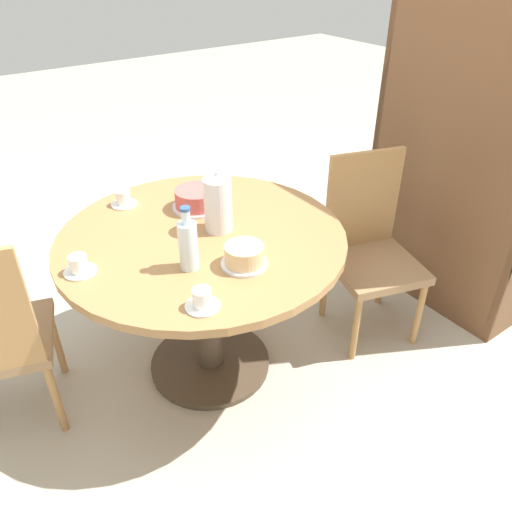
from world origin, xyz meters
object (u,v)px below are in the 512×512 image
at_px(coffee_pot, 218,203).
at_px(cake_main, 197,199).
at_px(bookshelf, 464,139).
at_px(water_bottle, 188,244).
at_px(cup_c, 202,300).
at_px(chair_b, 370,247).
at_px(cup_b, 79,266).
at_px(cake_second, 244,256).
at_px(cup_a, 123,199).

relative_size(coffee_pot, cake_main, 1.19).
relative_size(bookshelf, water_bottle, 7.69).
xyz_separation_m(bookshelf, cup_c, (0.17, -1.63, -0.17)).
height_order(chair_b, coffee_pot, coffee_pot).
bearing_deg(bookshelf, coffee_pot, 79.49).
xyz_separation_m(cup_b, cup_c, (0.44, 0.27, 0.00)).
xyz_separation_m(chair_b, cake_main, (-0.41, -0.75, 0.32)).
xyz_separation_m(coffee_pot, cup_c, (0.42, -0.33, -0.09)).
height_order(cake_main, cake_second, cake_main).
bearing_deg(chair_b, cake_second, -155.81).
bearing_deg(cup_a, cake_second, 13.10).
height_order(coffee_pot, cup_c, coffee_pot).
relative_size(cup_b, cup_c, 1.00).
relative_size(bookshelf, cup_c, 16.21).
distance_m(bookshelf, cup_a, 1.70).
relative_size(chair_b, cup_c, 7.80).
distance_m(cake_second, cup_c, 0.29).
height_order(coffee_pot, water_bottle, coffee_pot).
bearing_deg(cake_second, water_bottle, -121.27).
height_order(bookshelf, cup_a, bookshelf).
relative_size(coffee_pot, cup_c, 2.23).
distance_m(cake_main, cup_a, 0.35).
bearing_deg(cup_a, cake_main, 49.55).
bearing_deg(cup_a, bookshelf, 65.86).
bearing_deg(water_bottle, cup_b, -120.77).
distance_m(water_bottle, cup_c, 0.26).
bearing_deg(chair_b, cup_b, -171.60).
bearing_deg(cup_b, bookshelf, 81.95).
bearing_deg(cake_main, cake_second, -10.00).
bearing_deg(cup_b, water_bottle, 59.23).
xyz_separation_m(cake_second, cup_c, (0.13, -0.26, -0.01)).
bearing_deg(cup_a, cup_b, -39.99).
bearing_deg(cup_a, chair_b, 57.94).
bearing_deg(cake_second, cup_b, -120.93).
xyz_separation_m(bookshelf, cup_a, (-0.69, -1.54, -0.17)).
bearing_deg(bookshelf, chair_b, 83.96).
xyz_separation_m(cup_a, cup_b, (0.42, -0.35, 0.00)).
bearing_deg(cake_main, water_bottle, -33.24).
relative_size(cup_a, cup_c, 1.00).
xyz_separation_m(coffee_pot, water_bottle, (0.18, -0.24, -0.02)).
height_order(chair_b, cup_a, chair_b).
relative_size(bookshelf, cup_b, 16.21).
xyz_separation_m(coffee_pot, cup_a, (-0.45, -0.24, -0.09)).
xyz_separation_m(chair_b, cup_b, (-0.21, -1.37, 0.31)).
bearing_deg(chair_b, cup_c, -150.97).
relative_size(chair_b, cup_a, 7.80).
bearing_deg(cup_c, cup_b, -148.85).
bearing_deg(water_bottle, cup_c, -19.43).
distance_m(bookshelf, coffee_pot, 1.33).
bearing_deg(water_bottle, cake_second, 58.73).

